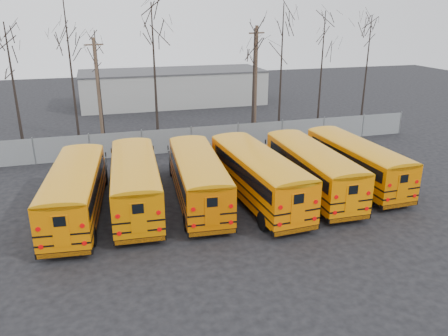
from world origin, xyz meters
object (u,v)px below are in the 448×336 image
object	(u,v)px
bus_b	(135,179)
bus_f	(355,159)
bus_d	(257,172)
utility_pole_left	(98,89)
bus_a	(75,187)
bus_c	(198,174)
utility_pole_right	(256,79)
bus_e	(311,166)

from	to	relation	value
bus_b	bus_f	bearing A→B (deg)	2.88
bus_d	utility_pole_left	xyz separation A→B (m)	(-8.55, 16.22, 2.68)
bus_a	utility_pole_left	xyz separation A→B (m)	(1.72, 15.60, 2.76)
bus_c	bus_f	distance (m)	10.58
bus_c	bus_f	xyz separation A→B (m)	(10.58, 0.12, -0.04)
bus_d	utility_pole_right	world-z (taller)	utility_pole_right
bus_f	utility_pole_right	bearing A→B (deg)	94.90
utility_pole_right	bus_f	bearing A→B (deg)	-103.37
bus_b	bus_d	bearing A→B (deg)	-4.85
utility_pole_right	utility_pole_left	bearing A→B (deg)	156.31
bus_a	bus_b	world-z (taller)	bus_b
bus_d	bus_e	bearing A→B (deg)	0.43
bus_f	bus_c	bearing A→B (deg)	178.86
bus_b	bus_f	distance (m)	14.19
bus_c	bus_d	size ratio (longest dim) A/B	0.96
utility_pole_left	bus_e	bearing A→B (deg)	-67.00
bus_a	bus_d	world-z (taller)	bus_d
bus_e	utility_pole_right	distance (m)	15.51
bus_a	bus_d	size ratio (longest dim) A/B	0.96
bus_e	bus_f	world-z (taller)	bus_e
bus_c	bus_d	world-z (taller)	bus_d
bus_d	bus_f	xyz separation A→B (m)	(7.16, 0.89, -0.12)
bus_a	bus_c	bearing A→B (deg)	6.93
bus_e	utility_pole_right	size ratio (longest dim) A/B	1.13
bus_b	utility_pole_right	distance (m)	19.26
bus_e	utility_pole_right	world-z (taller)	utility_pole_right
bus_c	bus_f	bearing A→B (deg)	5.02
bus_d	bus_e	xyz separation A→B (m)	(3.68, 0.27, -0.07)
utility_pole_left	bus_b	bearing A→B (deg)	-98.73
bus_b	bus_d	xyz separation A→B (m)	(7.02, -1.02, 0.06)
bus_b	bus_e	distance (m)	10.73
bus_a	bus_c	size ratio (longest dim) A/B	1.00
bus_a	bus_b	bearing A→B (deg)	12.79
bus_a	bus_e	world-z (taller)	bus_e
bus_f	utility_pole_right	xyz separation A→B (m)	(-1.70, 14.45, 3.24)
bus_a	bus_f	size ratio (longest dim) A/B	1.03
bus_b	bus_c	world-z (taller)	bus_b
utility_pole_right	bus_e	bearing A→B (deg)	-116.83
bus_c	bus_d	distance (m)	3.50
bus_c	bus_f	size ratio (longest dim) A/B	1.03
bus_c	bus_f	world-z (taller)	bus_c
bus_a	utility_pole_right	distance (m)	21.78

